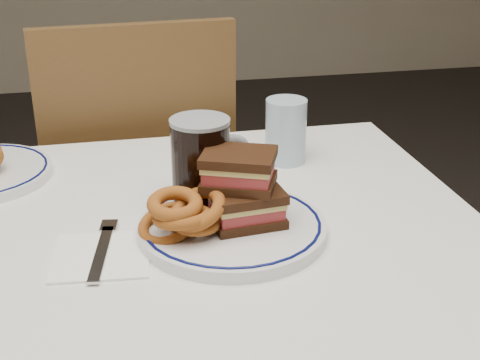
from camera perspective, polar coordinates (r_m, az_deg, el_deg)
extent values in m
cube|color=white|center=(1.07, -12.39, -5.62)|extent=(1.26, 0.86, 0.03)
cylinder|color=#472F16|center=(1.63, 8.23, -9.55)|extent=(0.06, 0.06, 0.71)
cube|color=white|center=(1.26, 18.12, -5.90)|extent=(0.01, 0.86, 0.17)
cube|color=white|center=(1.49, -12.26, -0.43)|extent=(1.26, 0.01, 0.17)
cube|color=#472F16|center=(1.84, -8.97, -1.72)|extent=(0.48, 0.48, 0.04)
cylinder|color=#472F16|center=(2.15, -4.16, -4.77)|extent=(0.04, 0.04, 0.44)
cylinder|color=#472F16|center=(1.83, -1.53, -10.38)|extent=(0.04, 0.04, 0.44)
cylinder|color=#472F16|center=(2.12, -14.48, -6.03)|extent=(0.04, 0.04, 0.44)
cylinder|color=#472F16|center=(1.79, -13.85, -12.03)|extent=(0.04, 0.04, 0.44)
cube|color=#472F16|center=(1.55, -8.56, 4.07)|extent=(0.45, 0.07, 0.49)
cylinder|color=silver|center=(1.04, -0.69, -4.14)|extent=(0.29, 0.29, 0.02)
torus|color=#090F4A|center=(1.04, -0.69, -3.66)|extent=(0.28, 0.28, 0.01)
cube|color=black|center=(1.04, 0.54, -3.28)|extent=(0.12, 0.10, 0.01)
cube|color=#9E2E31|center=(1.03, 0.55, -2.47)|extent=(0.11, 0.09, 0.02)
cube|color=tan|center=(1.02, 0.55, -1.79)|extent=(0.11, 0.09, 0.01)
cube|color=black|center=(1.02, 0.55, -1.19)|extent=(0.12, 0.10, 0.01)
cube|color=black|center=(1.02, -0.11, -0.18)|extent=(0.13, 0.12, 0.01)
cube|color=#9E2E31|center=(1.01, -0.11, 0.66)|extent=(0.12, 0.11, 0.02)
cube|color=tan|center=(1.01, -0.11, 1.37)|extent=(0.13, 0.11, 0.01)
cube|color=black|center=(1.01, -0.11, 1.99)|extent=(0.13, 0.12, 0.01)
torus|color=brown|center=(1.02, -6.22, -3.75)|extent=(0.10, 0.09, 0.06)
torus|color=brown|center=(1.00, -3.82, -3.60)|extent=(0.08, 0.08, 0.02)
torus|color=brown|center=(0.99, -4.90, -3.17)|extent=(0.09, 0.09, 0.04)
torus|color=brown|center=(0.99, -3.64, -2.46)|extent=(0.10, 0.09, 0.07)
torus|color=brown|center=(0.98, -5.58, -2.05)|extent=(0.08, 0.08, 0.03)
cylinder|color=white|center=(1.12, -2.92, -0.81)|extent=(0.05, 0.05, 0.03)
cylinder|color=#8B020A|center=(1.11, -2.93, -0.35)|extent=(0.04, 0.04, 0.01)
cylinder|color=black|center=(1.09, -3.36, 1.09)|extent=(0.10, 0.10, 0.16)
cylinder|color=gray|center=(1.06, -3.46, 5.04)|extent=(0.10, 0.10, 0.01)
torus|color=gray|center=(1.11, -0.83, 1.89)|extent=(0.08, 0.04, 0.08)
cylinder|color=#A2C0D1|center=(1.30, 3.93, 4.20)|extent=(0.08, 0.08, 0.13)
cube|color=white|center=(1.01, -11.74, -6.33)|extent=(0.15, 0.15, 0.00)
cube|color=#AFAFB4|center=(1.00, -11.76, -6.13)|extent=(0.04, 0.16, 0.00)
cube|color=#AFAFB4|center=(1.08, -11.13, -3.86)|extent=(0.03, 0.04, 0.00)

